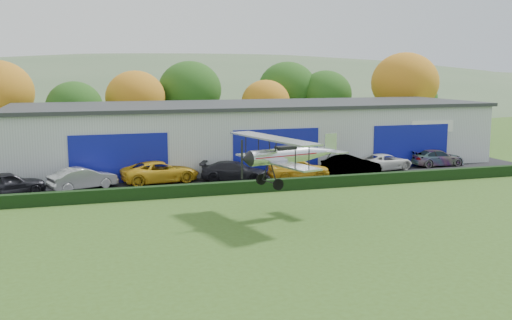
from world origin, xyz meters
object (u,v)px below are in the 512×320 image
object	(u,v)px
car_4	(299,168)
car_6	(385,162)
car_0	(7,184)
car_5	(351,165)
hangar	(254,133)
car_1	(83,178)
car_3	(235,171)
biplane	(287,154)
car_7	(437,158)
car_2	(160,172)

from	to	relation	value
car_4	car_6	size ratio (longest dim) A/B	0.96
car_0	car_5	distance (m)	24.87
hangar	car_6	size ratio (longest dim) A/B	8.48
car_1	car_3	distance (m)	10.73
biplane	car_7	bearing A→B (deg)	20.16
car_3	biplane	world-z (taller)	biplane
car_3	car_4	distance (m)	4.85
car_6	biplane	world-z (taller)	biplane
hangar	car_4	size ratio (longest dim) A/B	8.81
car_1	car_2	size ratio (longest dim) A/B	0.82
car_3	car_5	distance (m)	9.41
hangar	car_7	xyz separation A→B (m)	(14.40, -6.29, -1.91)
car_2	car_4	distance (m)	10.25
car_0	car_6	bearing A→B (deg)	-108.99
car_1	car_5	bearing A→B (deg)	-113.20
car_0	car_5	xyz separation A→B (m)	(24.86, 0.58, -0.06)
car_3	car_4	size ratio (longest dim) A/B	1.08
car_1	biplane	size ratio (longest dim) A/B	0.63
car_4	biplane	size ratio (longest dim) A/B	0.63
car_6	car_2	bearing A→B (deg)	77.80
car_0	car_3	xyz separation A→B (m)	(15.45, 0.61, -0.08)
car_1	biplane	xyz separation A→B (m)	(10.77, -11.14, 2.79)
car_0	car_6	size ratio (longest dim) A/B	0.99
car_6	car_7	world-z (taller)	car_7
car_0	car_1	world-z (taller)	car_0
car_1	car_4	world-z (taller)	car_4
car_0	car_1	size ratio (longest dim) A/B	1.03
car_1	hangar	bearing A→B (deg)	-84.98
car_6	biplane	bearing A→B (deg)	120.83
car_2	biplane	xyz separation A→B (m)	(5.35, -12.05, 2.77)
car_2	car_3	size ratio (longest dim) A/B	1.12
car_7	car_5	bearing A→B (deg)	99.59
car_0	car_2	bearing A→B (deg)	-102.63
car_1	car_6	distance (m)	23.72
car_0	car_4	xyz separation A→B (m)	(20.26, 0.04, -0.02)
hangar	car_1	xyz separation A→B (m)	(-14.59, -7.61, -1.85)
hangar	car_7	distance (m)	15.83
car_4	car_5	bearing A→B (deg)	-78.18
biplane	car_4	bearing A→B (deg)	51.09
car_3	car_7	distance (m)	18.32
hangar	car_2	size ratio (longest dim) A/B	7.26
car_5	car_7	xyz separation A→B (m)	(8.85, 1.55, -0.05)
hangar	car_2	distance (m)	11.50
car_1	car_5	distance (m)	20.14
car_7	car_0	bearing A→B (deg)	93.25
car_2	car_6	world-z (taller)	car_2
car_2	car_5	world-z (taller)	car_2
car_3	car_0	bearing A→B (deg)	113.96
car_0	biplane	size ratio (longest dim) A/B	0.65
hangar	car_2	world-z (taller)	hangar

